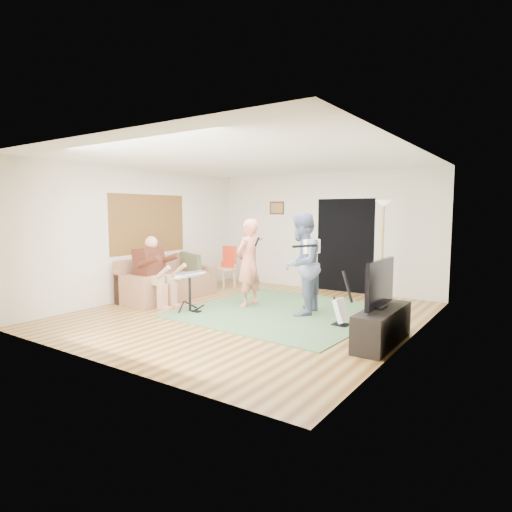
% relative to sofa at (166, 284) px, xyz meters
% --- Properties ---
extents(floor, '(6.00, 6.00, 0.00)m').
position_rel_sofa_xyz_m(floor, '(2.29, -0.22, -0.28)').
color(floor, brown).
rests_on(floor, ground).
extents(walls, '(5.50, 6.00, 2.70)m').
position_rel_sofa_xyz_m(walls, '(2.29, -0.22, 1.07)').
color(walls, beige).
rests_on(walls, floor).
extents(ceiling, '(6.00, 6.00, 0.00)m').
position_rel_sofa_xyz_m(ceiling, '(2.29, -0.22, 2.42)').
color(ceiling, white).
rests_on(ceiling, walls).
extents(window_blinds, '(0.00, 2.05, 2.05)m').
position_rel_sofa_xyz_m(window_blinds, '(-0.45, -0.02, 1.27)').
color(window_blinds, brown).
rests_on(window_blinds, walls).
extents(doorway, '(2.10, 0.00, 2.10)m').
position_rel_sofa_xyz_m(doorway, '(2.84, 2.77, 0.77)').
color(doorway, black).
rests_on(doorway, walls).
extents(picture_frame, '(0.42, 0.03, 0.32)m').
position_rel_sofa_xyz_m(picture_frame, '(1.04, 2.77, 1.62)').
color(picture_frame, '#3F2314').
rests_on(picture_frame, walls).
extents(area_rug, '(3.46, 3.44, 0.02)m').
position_rel_sofa_xyz_m(area_rug, '(2.69, 0.30, -0.28)').
color(area_rug, '#43683F').
rests_on(area_rug, floor).
extents(sofa, '(0.87, 2.11, 0.85)m').
position_rel_sofa_xyz_m(sofa, '(0.00, 0.00, 0.00)').
color(sofa, '#9B6D4D').
rests_on(sofa, floor).
extents(drummer, '(0.87, 0.49, 1.34)m').
position_rel_sofa_xyz_m(drummer, '(0.42, -0.65, 0.24)').
color(drummer, '#4F2216').
rests_on(drummer, sofa).
extents(drum_kit, '(0.40, 0.71, 0.73)m').
position_rel_sofa_xyz_m(drum_kit, '(1.29, -0.65, 0.04)').
color(drum_kit, black).
rests_on(drum_kit, floor).
extents(singer, '(0.43, 0.63, 1.68)m').
position_rel_sofa_xyz_m(singer, '(1.91, 0.33, 0.56)').
color(singer, '#E47B63').
rests_on(singer, floor).
extents(microphone, '(0.06, 0.06, 0.24)m').
position_rel_sofa_xyz_m(microphone, '(2.11, 0.33, 0.97)').
color(microphone, black).
rests_on(microphone, singer).
extents(guitarist, '(0.83, 0.98, 1.80)m').
position_rel_sofa_xyz_m(guitarist, '(3.06, 0.30, 0.61)').
color(guitarist, slate).
rests_on(guitarist, floor).
extents(guitar_held, '(0.33, 0.60, 0.26)m').
position_rel_sofa_xyz_m(guitar_held, '(3.26, 0.30, 0.94)').
color(guitar_held, white).
rests_on(guitar_held, guitarist).
extents(guitar_spare, '(0.32, 0.29, 0.90)m').
position_rel_sofa_xyz_m(guitar_spare, '(3.96, -0.02, -0.03)').
color(guitar_spare, black).
rests_on(guitar_spare, floor).
extents(torchiere_lamp, '(0.36, 0.36, 2.03)m').
position_rel_sofa_xyz_m(torchiere_lamp, '(3.98, 1.86, 1.11)').
color(torchiere_lamp, black).
rests_on(torchiere_lamp, floor).
extents(dining_chair, '(0.48, 0.50, 0.99)m').
position_rel_sofa_xyz_m(dining_chair, '(0.27, 1.67, 0.07)').
color(dining_chair, '#CDB485').
rests_on(dining_chair, floor).
extents(tv_cabinet, '(0.40, 1.40, 0.50)m').
position_rel_sofa_xyz_m(tv_cabinet, '(4.79, -0.58, -0.03)').
color(tv_cabinet, black).
rests_on(tv_cabinet, floor).
extents(television, '(0.06, 1.00, 0.64)m').
position_rel_sofa_xyz_m(television, '(4.74, -0.58, 0.57)').
color(television, black).
rests_on(television, tv_cabinet).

